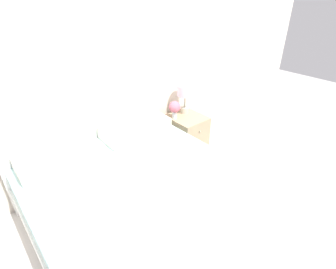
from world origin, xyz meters
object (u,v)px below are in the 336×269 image
object	(u,v)px
nightstand	(186,134)
flower_vase	(175,108)
table_lamp	(185,93)
bed	(146,206)

from	to	relation	value
nightstand	flower_vase	xyz separation A→B (m)	(-0.15, 0.08, 0.41)
table_lamp	flower_vase	xyz separation A→B (m)	(-0.21, -0.04, -0.15)
bed	nightstand	world-z (taller)	bed
nightstand	table_lamp	size ratio (longest dim) A/B	1.33
table_lamp	nightstand	bearing A→B (deg)	-117.97
table_lamp	bed	bearing A→B (deg)	-145.69
bed	table_lamp	world-z (taller)	bed
bed	flower_vase	world-z (taller)	bed
bed	nightstand	xyz separation A→B (m)	(1.23, 0.77, -0.04)
bed	table_lamp	xyz separation A→B (m)	(1.29, 0.88, 0.52)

